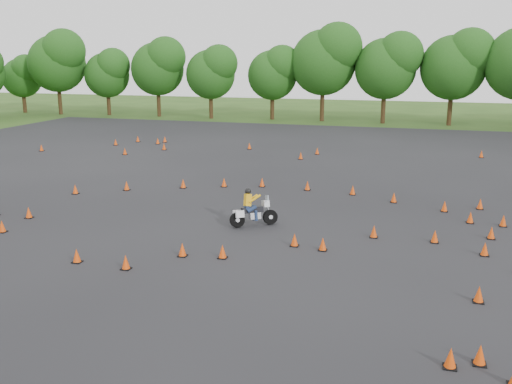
# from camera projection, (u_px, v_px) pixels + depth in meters

# --- Properties ---
(ground) EXTENTS (140.00, 140.00, 0.00)m
(ground) POSITION_uv_depth(u_px,v_px,m) (225.00, 251.00, 19.96)
(ground) COLOR #2D5119
(ground) RESTS_ON ground
(asphalt_pad) EXTENTS (62.00, 62.00, 0.00)m
(asphalt_pad) POSITION_uv_depth(u_px,v_px,m) (268.00, 208.00, 25.56)
(asphalt_pad) COLOR black
(asphalt_pad) RESTS_ON ground
(treeline) EXTENTS (87.30, 32.19, 11.02)m
(treeline) POSITION_uv_depth(u_px,v_px,m) (394.00, 78.00, 50.66)
(treeline) COLOR #1E4C15
(treeline) RESTS_ON ground
(traffic_cones) EXTENTS (36.40, 32.70, 0.45)m
(traffic_cones) POSITION_uv_depth(u_px,v_px,m) (274.00, 205.00, 25.24)
(traffic_cones) COLOR #E04509
(traffic_cones) RESTS_ON asphalt_pad
(rider_yellow) EXTENTS (1.98, 1.61, 1.53)m
(rider_yellow) POSITION_uv_depth(u_px,v_px,m) (254.00, 208.00, 22.63)
(rider_yellow) COLOR gold
(rider_yellow) RESTS_ON ground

